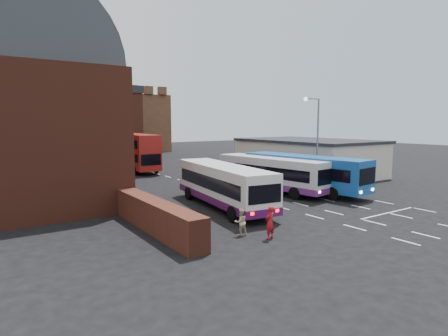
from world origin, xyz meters
TOP-DOWN VIEW (x-y plane):
  - ground at (0.00, 0.00)m, footprint 180.00×180.00m
  - railway_station at (-15.50, 21.00)m, footprint 12.00×28.00m
  - forecourt_wall at (-10.20, 2.00)m, footprint 1.20×10.00m
  - cream_building at (15.00, 14.00)m, footprint 10.40×16.40m
  - brick_terrace at (-6.00, 46.00)m, footprint 22.00×10.00m
  - castle_keep at (6.00, 66.00)m, footprint 22.00×22.00m
  - bus_white_outbound at (-3.51, 4.99)m, footprint 4.19×11.80m
  - bus_white_inbound at (3.70, 7.74)m, footprint 4.02×11.73m
  - bus_blue at (6.00, 5.99)m, footprint 4.30×12.36m
  - bus_red_double at (-1.04, 28.88)m, footprint 3.74×12.16m
  - street_lamp at (8.31, 6.84)m, footprint 1.73×0.56m
  - pedestrian_red at (-5.66, -2.75)m, footprint 0.75×0.58m
  - pedestrian_beige at (-6.59, -1.36)m, footprint 0.84×0.71m

SIDE VIEW (x-z plane):
  - ground at x=0.00m, z-range 0.00..0.00m
  - pedestrian_beige at x=-6.59m, z-range 0.00..1.53m
  - forecourt_wall at x=-10.20m, z-range 0.00..1.80m
  - pedestrian_red at x=-5.66m, z-range 0.00..1.82m
  - bus_white_inbound at x=3.70m, z-range 0.28..3.42m
  - bus_white_outbound at x=-3.51m, z-range 0.29..3.44m
  - bus_blue at x=6.00m, z-range 0.30..3.60m
  - cream_building at x=15.00m, z-range 0.03..4.28m
  - bus_red_double at x=-1.04m, z-range 0.15..4.94m
  - street_lamp at x=8.31m, z-range 0.89..9.51m
  - brick_terrace at x=-6.00m, z-range 0.00..11.00m
  - castle_keep at x=6.00m, z-range 0.00..12.00m
  - railway_station at x=-15.50m, z-range -0.36..15.64m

